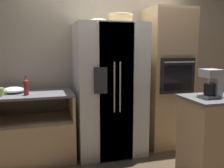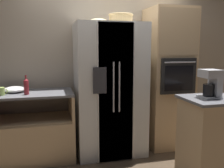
{
  "view_description": "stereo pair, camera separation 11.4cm",
  "coord_description": "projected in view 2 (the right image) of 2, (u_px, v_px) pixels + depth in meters",
  "views": [
    {
      "loc": [
        -0.95,
        -3.27,
        1.52
      ],
      "look_at": [
        -0.01,
        -0.01,
        1.01
      ],
      "focal_mm": 40.0,
      "sensor_mm": 36.0,
      "label": 1
    },
    {
      "loc": [
        -0.84,
        -3.3,
        1.52
      ],
      "look_at": [
        -0.01,
        -0.01,
        1.01
      ],
      "focal_mm": 40.0,
      "sensor_mm": 36.0,
      "label": 2
    }
  ],
  "objects": [
    {
      "name": "island_counter",
      "position": [
        210.0,
        138.0,
        2.87
      ],
      "size": [
        0.64,
        0.58,
        0.95
      ],
      "color": "tan",
      "rests_on": "ground_plane"
    },
    {
      "name": "wicker_basket",
      "position": [
        121.0,
        18.0,
        3.41
      ],
      "size": [
        0.34,
        0.34,
        0.12
      ],
      "color": "tan",
      "rests_on": "refrigerator"
    },
    {
      "name": "fruit_bowl",
      "position": [
        98.0,
        21.0,
        3.41
      ],
      "size": [
        0.23,
        0.23,
        0.06
      ],
      "color": "beige",
      "rests_on": "refrigerator"
    },
    {
      "name": "mug",
      "position": [
        2.0,
        91.0,
        3.11
      ],
      "size": [
        0.11,
        0.08,
        0.1
      ],
      "color": "#B2D166",
      "rests_on": "counter_left"
    },
    {
      "name": "refrigerator",
      "position": [
        110.0,
        90.0,
        3.53
      ],
      "size": [
        0.95,
        0.74,
        1.84
      ],
      "color": "silver",
      "rests_on": "ground_plane"
    },
    {
      "name": "ground_plane",
      "position": [
        113.0,
        153.0,
        3.59
      ],
      "size": [
        20.0,
        20.0,
        0.0
      ],
      "primitive_type": "plane",
      "color": "#4C3D2D"
    },
    {
      "name": "mixing_bowl",
      "position": [
        14.0,
        89.0,
        3.3
      ],
      "size": [
        0.27,
        0.27,
        0.08
      ],
      "color": "white",
      "rests_on": "counter_left"
    },
    {
      "name": "wall_oven",
      "position": [
        168.0,
        78.0,
        3.78
      ],
      "size": [
        0.64,
        0.66,
        2.08
      ],
      "color": "tan",
      "rests_on": "ground_plane"
    },
    {
      "name": "counter_left",
      "position": [
        19.0,
        136.0,
        3.34
      ],
      "size": [
        1.4,
        0.66,
        0.92
      ],
      "color": "tan",
      "rests_on": "ground_plane"
    },
    {
      "name": "bottle_tall",
      "position": [
        26.0,
        86.0,
        3.14
      ],
      "size": [
        0.06,
        0.06,
        0.25
      ],
      "color": "maroon",
      "rests_on": "counter_left"
    },
    {
      "name": "coffee_maker",
      "position": [
        212.0,
        83.0,
        2.76
      ],
      "size": [
        0.2,
        0.21,
        0.32
      ],
      "color": "#B2B2B7",
      "rests_on": "island_counter"
    },
    {
      "name": "wall_back",
      "position": [
        105.0,
        55.0,
        3.83
      ],
      "size": [
        12.0,
        0.06,
        2.8
      ],
      "color": "tan",
      "rests_on": "ground_plane"
    }
  ]
}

